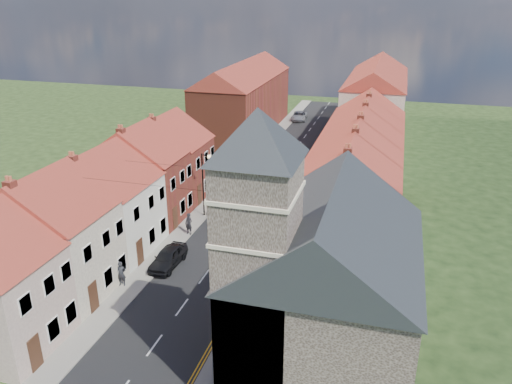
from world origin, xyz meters
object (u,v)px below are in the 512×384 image
(pedestrian_right, at_px, (227,318))
(church, at_px, (319,271))
(lamppost, at_px, (204,181))
(car_mid, at_px, (223,203))
(car_far, at_px, (267,165))
(car_distant, at_px, (299,116))
(pedestrian_left, at_px, (121,274))
(pedestrian_left_b, at_px, (189,224))
(car_near, at_px, (168,257))

(pedestrian_right, bearing_deg, church, 167.42)
(lamppost, xyz_separation_m, pedestrian_right, (7.51, -15.50, -2.56))
(car_mid, relative_size, car_far, 0.90)
(pedestrian_right, bearing_deg, lamppost, -64.99)
(car_distant, xyz_separation_m, pedestrian_left, (-2.31, -52.36, 0.36))
(car_mid, xyz_separation_m, car_far, (1.13, 12.15, -0.01))
(lamppost, relative_size, car_distant, 1.22)
(car_distant, height_order, pedestrian_left_b, pedestrian_left_b)
(car_mid, bearing_deg, lamppost, -122.79)
(church, height_order, car_far, church)
(car_distant, bearing_deg, car_mid, -93.49)
(lamppost, height_order, car_distant, lamppost)
(car_distant, relative_size, pedestrian_left, 2.66)
(car_distant, xyz_separation_m, pedestrian_left_b, (-0.91, -43.55, 0.39))
(car_far, xyz_separation_m, pedestrian_left_b, (-2.15, -18.00, 0.39))
(car_mid, xyz_separation_m, pedestrian_left, (-2.42, -14.66, 0.34))
(car_mid, bearing_deg, car_near, -93.96)
(car_near, bearing_deg, pedestrian_left, -116.58)
(church, relative_size, pedestrian_right, 8.88)
(car_near, distance_m, car_mid, 11.10)
(church, distance_m, lamppost, 21.38)
(car_near, relative_size, pedestrian_left_b, 2.22)
(car_far, bearing_deg, pedestrian_right, -74.42)
(lamppost, bearing_deg, church, -51.70)
(car_mid, bearing_deg, pedestrian_right, -71.08)
(lamppost, relative_size, pedestrian_left_b, 3.13)
(church, distance_m, car_near, 15.48)
(pedestrian_right, bearing_deg, pedestrian_left, -17.83)
(lamppost, xyz_separation_m, car_near, (0.61, -9.24, -2.81))
(church, height_order, car_mid, church)
(car_far, distance_m, pedestrian_left, 27.05)
(pedestrian_left_b, bearing_deg, pedestrian_right, -42.11)
(lamppost, bearing_deg, pedestrian_right, -64.14)
(lamppost, height_order, pedestrian_right, lamppost)
(church, bearing_deg, pedestrian_left, 165.04)
(pedestrian_left_b, bearing_deg, car_near, -69.42)
(pedestrian_left, bearing_deg, pedestrian_right, -32.13)
(pedestrian_left, bearing_deg, pedestrian_left_b, 65.82)
(car_near, distance_m, pedestrian_left, 4.06)
(lamppost, distance_m, pedestrian_left, 13.12)
(car_far, bearing_deg, pedestrian_left, -92.05)
(car_near, xyz_separation_m, pedestrian_left, (-1.90, -3.57, 0.32))
(car_far, height_order, pedestrian_right, pedestrian_right)
(pedestrian_left_b, bearing_deg, lamppost, 106.73)
(car_far, height_order, car_distant, car_far)
(church, bearing_deg, pedestrian_right, 168.27)
(car_near, xyz_separation_m, car_far, (1.65, 23.24, -0.04))
(car_near, height_order, car_mid, car_near)
(car_mid, bearing_deg, church, -58.25)
(pedestrian_left_b, bearing_deg, car_distant, 103.93)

